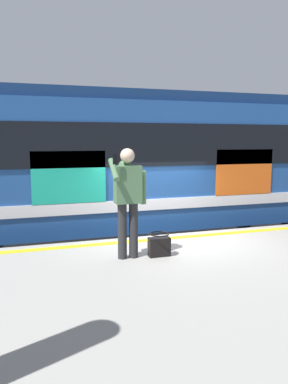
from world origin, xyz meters
The scene contains 8 objects.
ground_plane centered at (0.00, 0.00, 0.00)m, with size 24.84×24.84×0.00m, color #4C4742.
platform centered at (0.00, 2.35, 0.57)m, with size 12.90×4.70×1.14m, color gray.
safety_line centered at (0.00, 0.30, 1.14)m, with size 12.64×0.16×0.01m, color yellow.
track_rail_near centered at (0.00, -1.56, 0.08)m, with size 16.77×0.08×0.16m, color slate.
track_rail_far centered at (0.00, -3.00, 0.08)m, with size 16.77×0.08×0.16m, color slate.
train_carriage centered at (-0.26, -2.27, 2.47)m, with size 11.39×2.89×3.87m.
passenger centered at (1.07, 1.16, 2.15)m, with size 0.57×0.55×1.70m.
handbag centered at (0.58, 1.24, 1.31)m, with size 0.34×0.31×0.37m.
Camera 1 is at (2.53, 6.55, 2.97)m, focal length 34.56 mm.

